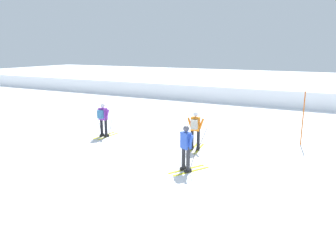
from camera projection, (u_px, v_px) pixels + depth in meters
ground_plane at (108, 195)px, 10.11m from camera, size 120.00×120.00×0.00m
far_snow_ridge at (263, 92)px, 28.40m from camera, size 80.00×6.71×1.29m
skier_blue at (186, 147)px, 11.82m from camera, size 1.09×1.58×1.71m
skier_purple at (103, 118)px, 16.47m from camera, size 1.00×1.61×1.71m
skier_orange at (195, 129)px, 14.33m from camera, size 1.00×1.64×1.71m
trail_marker_pole at (303, 119)px, 14.97m from camera, size 0.05×0.05×2.49m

